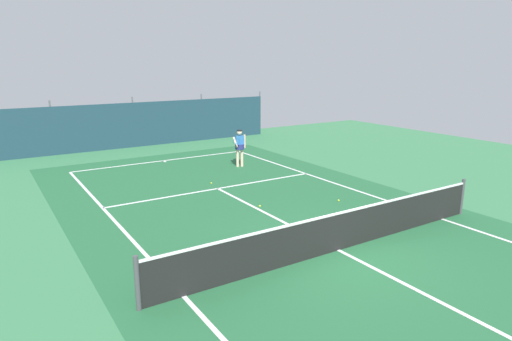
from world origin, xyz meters
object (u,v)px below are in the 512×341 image
tennis_ball_near_player (339,200)px  tennis_player (240,145)px  tennis_ball_midcourt (211,183)px  tennis_net (339,231)px  parked_car (166,122)px  tennis_ball_by_sideline (260,206)px

tennis_ball_near_player → tennis_player: bearing=92.5°
tennis_ball_near_player → tennis_ball_midcourt: 4.95m
tennis_net → parked_car: bearing=81.6°
tennis_ball_midcourt → tennis_player: bearing=38.3°
tennis_ball_near_player → parked_car: 15.74m
parked_car → tennis_player: bearing=-97.0°
tennis_net → tennis_ball_near_player: tennis_net is taller
tennis_ball_by_sideline → tennis_ball_near_player: bearing=-20.1°
tennis_player → tennis_ball_by_sideline: 5.69m
parked_car → tennis_ball_by_sideline: bearing=-105.1°
tennis_ball_near_player → parked_car: parked_car is taller
tennis_ball_near_player → tennis_ball_midcourt: same height
tennis_net → tennis_player: bearing=74.8°
tennis_ball_by_sideline → parked_car: size_ratio=0.02×
tennis_ball_near_player → tennis_ball_midcourt: bearing=121.9°
tennis_player → tennis_ball_midcourt: 3.14m
tennis_net → tennis_player: (2.45, 8.98, 0.45)m
tennis_ball_near_player → tennis_ball_by_sideline: 2.69m
tennis_ball_near_player → tennis_ball_by_sideline: same height
tennis_ball_near_player → tennis_ball_by_sideline: bearing=159.9°
tennis_player → tennis_net: bearing=87.9°
tennis_player → parked_car: 9.66m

